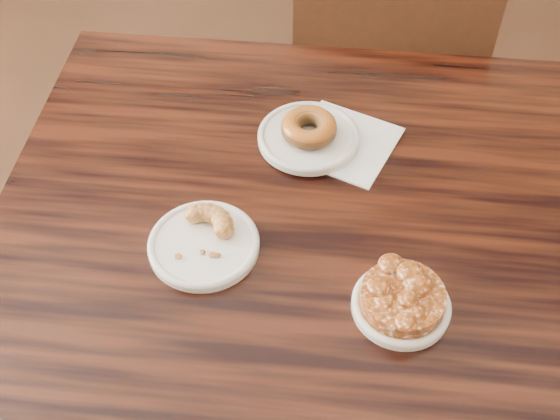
% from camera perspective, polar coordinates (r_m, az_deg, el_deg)
% --- Properties ---
extents(cafe_table, '(1.13, 1.13, 0.75)m').
position_cam_1_polar(cafe_table, '(1.40, 1.50, -12.07)').
color(cafe_table, black).
rests_on(cafe_table, floor).
extents(chair_far, '(0.49, 0.49, 0.90)m').
position_cam_1_polar(chair_far, '(1.93, 9.13, 11.70)').
color(chair_far, black).
rests_on(chair_far, floor).
extents(napkin, '(0.20, 0.20, 0.00)m').
position_cam_1_polar(napkin, '(1.24, 5.21, 5.47)').
color(napkin, white).
rests_on(napkin, cafe_table).
extents(plate_donut, '(0.18, 0.18, 0.01)m').
position_cam_1_polar(plate_donut, '(1.23, 2.34, 5.91)').
color(plate_donut, silver).
rests_on(plate_donut, napkin).
extents(plate_cruller, '(0.17, 0.17, 0.01)m').
position_cam_1_polar(plate_cruller, '(1.08, -6.21, -2.84)').
color(plate_cruller, white).
rests_on(plate_cruller, cafe_table).
extents(plate_fritter, '(0.14, 0.14, 0.01)m').
position_cam_1_polar(plate_fritter, '(1.03, 9.79, -7.68)').
color(plate_fritter, white).
rests_on(plate_fritter, cafe_table).
extents(glazed_donut, '(0.10, 0.10, 0.03)m').
position_cam_1_polar(glazed_donut, '(1.22, 2.37, 6.71)').
color(glazed_donut, '#915215').
rests_on(glazed_donut, plate_donut).
extents(apple_fritter, '(0.16, 0.16, 0.04)m').
position_cam_1_polar(apple_fritter, '(1.01, 9.98, -6.88)').
color(apple_fritter, '#4B2308').
rests_on(apple_fritter, plate_fritter).
extents(cruller_fragment, '(0.11, 0.11, 0.03)m').
position_cam_1_polar(cruller_fragment, '(1.07, -6.30, -2.16)').
color(cruller_fragment, brown).
rests_on(cruller_fragment, plate_cruller).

